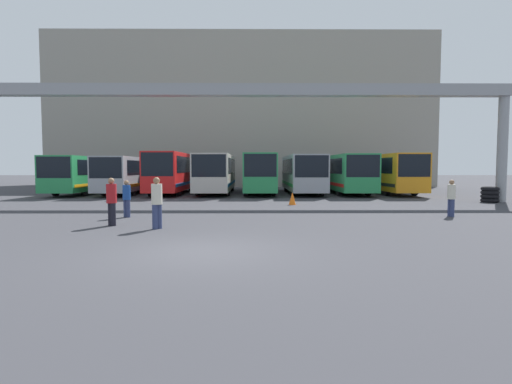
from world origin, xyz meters
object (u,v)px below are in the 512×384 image
(traffic_cone, at_px, (292,198))
(pedestrian_mid_left, at_px, (157,202))
(bus_slot_2, at_px, (172,171))
(bus_slot_6, at_px, (344,172))
(bus_slot_1, at_px, (131,173))
(bus_slot_4, at_px, (259,171))
(pedestrian_near_right, at_px, (112,200))
(pedestrian_far_center, at_px, (451,197))
(bus_slot_0, at_px, (87,172))
(pedestrian_near_center, at_px, (127,198))
(tire_stack, at_px, (490,195))
(bus_slot_3, at_px, (217,171))
(bus_slot_7, at_px, (386,171))
(bus_slot_5, at_px, (302,172))

(traffic_cone, bearing_deg, pedestrian_mid_left, -122.21)
(pedestrian_mid_left, bearing_deg, traffic_cone, -172.12)
(bus_slot_2, height_order, bus_slot_6, bus_slot_2)
(bus_slot_1, height_order, bus_slot_4, bus_slot_4)
(pedestrian_near_right, xyz_separation_m, pedestrian_mid_left, (1.86, -0.78, 0.02))
(pedestrian_far_center, distance_m, pedestrian_near_right, 14.14)
(bus_slot_0, xyz_separation_m, pedestrian_near_center, (8.28, -15.98, -0.88))
(bus_slot_2, distance_m, pedestrian_near_center, 15.65)
(bus_slot_1, distance_m, tire_stack, 26.38)
(bus_slot_0, distance_m, bus_slot_3, 10.68)
(bus_slot_7, distance_m, traffic_cone, 13.81)
(bus_slot_3, relative_size, pedestrian_near_center, 7.45)
(tire_stack, bearing_deg, bus_slot_6, 128.07)
(bus_slot_6, bearing_deg, pedestrian_far_center, -86.24)
(bus_slot_5, height_order, pedestrian_near_center, bus_slot_5)
(bus_slot_2, xyz_separation_m, pedestrian_far_center, (15.29, -15.45, -1.03))
(bus_slot_5, height_order, traffic_cone, bus_slot_5)
(bus_slot_1, height_order, bus_slot_7, bus_slot_7)
(pedestrian_near_right, relative_size, traffic_cone, 2.40)
(bus_slot_3, xyz_separation_m, bus_slot_6, (10.68, -0.23, -0.02))
(bus_slot_4, distance_m, bus_slot_6, 7.12)
(traffic_cone, bearing_deg, pedestrian_near_center, -143.65)
(pedestrian_near_center, relative_size, tire_stack, 1.54)
(pedestrian_near_right, relative_size, tire_stack, 1.70)
(bus_slot_6, height_order, pedestrian_near_right, bus_slot_6)
(bus_slot_1, relative_size, bus_slot_7, 1.01)
(bus_slot_2, xyz_separation_m, bus_slot_7, (17.80, 0.56, -0.06))
(bus_slot_5, bearing_deg, traffic_cone, -100.27)
(bus_slot_2, height_order, pedestrian_near_right, bus_slot_2)
(bus_slot_2, distance_m, pedestrian_far_center, 21.76)
(bus_slot_4, bearing_deg, bus_slot_0, 179.69)
(bus_slot_2, height_order, pedestrian_far_center, bus_slot_2)
(bus_slot_0, height_order, bus_slot_7, bus_slot_7)
(bus_slot_0, distance_m, traffic_cone, 19.07)
(pedestrian_far_center, bearing_deg, bus_slot_0, 39.80)
(bus_slot_1, relative_size, bus_slot_4, 1.05)
(bus_slot_7, relative_size, pedestrian_far_center, 7.14)
(bus_slot_3, distance_m, bus_slot_7, 14.24)
(bus_slot_6, xyz_separation_m, traffic_cone, (-5.36, -10.40, -1.44))
(bus_slot_0, distance_m, tire_stack, 29.69)
(bus_slot_4, bearing_deg, bus_slot_3, 173.40)
(bus_slot_4, xyz_separation_m, bus_slot_7, (10.68, 0.23, -0.01))
(bus_slot_4, relative_size, pedestrian_far_center, 6.86)
(bus_slot_7, distance_m, pedestrian_near_right, 24.82)
(bus_slot_3, relative_size, pedestrian_near_right, 6.72)
(bus_slot_1, relative_size, pedestrian_mid_left, 6.43)
(bus_slot_3, height_order, bus_slot_4, bus_slot_4)
(bus_slot_4, height_order, pedestrian_far_center, bus_slot_4)
(bus_slot_6, relative_size, bus_slot_7, 0.99)
(pedestrian_far_center, bearing_deg, bus_slot_3, 21.01)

